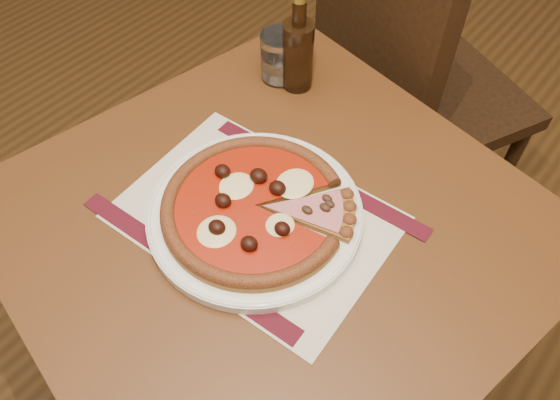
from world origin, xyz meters
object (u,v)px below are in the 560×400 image
Objects in this scene: chair_far at (403,81)px; bottle at (298,52)px; table at (273,252)px; plate at (255,214)px; pizza at (254,206)px; water_glass at (281,56)px.

bottle is (-0.06, -0.37, 0.27)m from chair_far.
table is 0.12m from plate.
bottle is at bearing 116.88° from plate.
bottle reaches higher than plate.
plate is at bearing -63.12° from bottle.
chair_far is 0.46m from bottle.
bottle is at bearing 121.57° from table.
chair_far reaches higher than table.
chair_far is 2.80× the size of plate.
table is 2.70× the size of plate.
bottle reaches higher than pizza.
pizza is (-0.00, -0.00, 0.02)m from plate.
pizza is 3.10× the size of water_glass.
water_glass is at bearing -179.52° from bottle.
bottle is (0.04, 0.00, 0.03)m from water_glass.
chair_far reaches higher than water_glass.
pizza is 0.36m from water_glass.
water_glass reaches higher than pizza.
table is 4.72× the size of bottle.
water_glass is at bearing 127.39° from table.
plate is (0.09, -0.67, 0.21)m from chair_far.
plate is at bearing 122.36° from chair_far.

